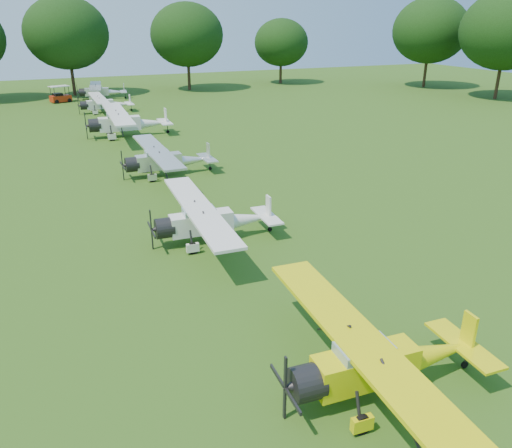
{
  "coord_description": "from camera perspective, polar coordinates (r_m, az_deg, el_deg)",
  "views": [
    {
      "loc": [
        -6.6,
        -18.79,
        10.05
      ],
      "look_at": [
        1.54,
        0.43,
        1.4
      ],
      "focal_mm": 35.0,
      "sensor_mm": 36.0,
      "label": 1
    }
  ],
  "objects": [
    {
      "name": "ground",
      "position": [
        22.3,
        -3.22,
        -4.31
      ],
      "size": [
        160.0,
        160.0,
        0.0
      ],
      "primitive_type": "plane",
      "color": "#2D4A12",
      "rests_on": "ground"
    },
    {
      "name": "aircraft_5",
      "position": [
        47.59,
        -14.66,
        11.32
      ],
      "size": [
        7.62,
        12.11,
        2.39
      ],
      "rotation": [
        0.0,
        0.0,
        -0.04
      ],
      "color": "silver",
      "rests_on": "ground"
    },
    {
      "name": "aircraft_2",
      "position": [
        14.94,
        14.03,
        -14.73
      ],
      "size": [
        6.4,
        10.19,
        2.01
      ],
      "rotation": [
        0.0,
        0.0,
        -0.05
      ],
      "color": "#D5D209",
      "rests_on": "ground"
    },
    {
      "name": "tree_belt",
      "position": [
        21.6,
        5.49,
        17.05
      ],
      "size": [
        137.36,
        130.27,
        14.52
      ],
      "color": "black",
      "rests_on": "ground"
    },
    {
      "name": "aircraft_4",
      "position": [
        34.81,
        -10.29,
        7.37
      ],
      "size": [
        6.38,
        10.12,
        2.0
      ],
      "rotation": [
        0.0,
        0.0,
        0.0
      ],
      "color": "silver",
      "rests_on": "ground"
    },
    {
      "name": "aircraft_6",
      "position": [
        60.78,
        -16.98,
        13.12
      ],
      "size": [
        6.09,
        9.67,
        1.91
      ],
      "rotation": [
        0.0,
        0.0,
        0.01
      ],
      "color": "silver",
      "rests_on": "ground"
    },
    {
      "name": "aircraft_3",
      "position": [
        24.0,
        -5.2,
        0.63
      ],
      "size": [
        6.25,
        9.94,
        1.96
      ],
      "rotation": [
        0.0,
        0.0,
        -0.04
      ],
      "color": "silver",
      "rests_on": "ground"
    },
    {
      "name": "golf_cart",
      "position": [
        70.32,
        -21.49,
        13.36
      ],
      "size": [
        2.74,
        2.18,
        2.06
      ],
      "rotation": [
        0.0,
        0.0,
        0.36
      ],
      "color": "#AE260C",
      "rests_on": "ground"
    },
    {
      "name": "aircraft_7",
      "position": [
        71.31,
        -17.36,
        14.37
      ],
      "size": [
        6.37,
        10.13,
        1.99
      ],
      "rotation": [
        0.0,
        0.0,
        -0.12
      ],
      "color": "silver",
      "rests_on": "ground"
    }
  ]
}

